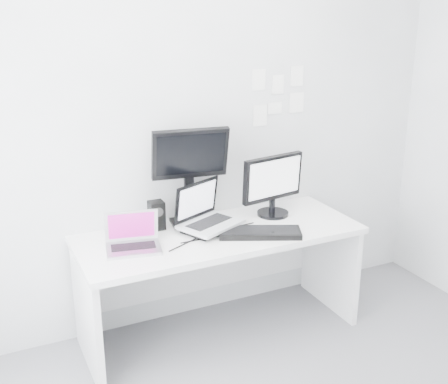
{
  "coord_description": "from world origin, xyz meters",
  "views": [
    {
      "loc": [
        -1.39,
        -1.74,
        2.1
      ],
      "look_at": [
        0.02,
        1.23,
        1.0
      ],
      "focal_mm": 45.16,
      "sensor_mm": 36.0,
      "label": 1
    }
  ],
  "objects": [
    {
      "name": "wall_note_4",
      "position": [
        0.75,
        1.59,
        1.45
      ],
      "size": [
        0.11,
        0.0,
        0.14
      ],
      "primitive_type": "cube",
      "color": "white",
      "rests_on": "back_wall"
    },
    {
      "name": "wall_note_3",
      "position": [
        0.58,
        1.59,
        1.42
      ],
      "size": [
        0.11,
        0.0,
        0.08
      ],
      "primitive_type": "cube",
      "color": "white",
      "rests_on": "back_wall"
    },
    {
      "name": "dell_laptop",
      "position": [
        -0.04,
        1.3,
        0.89
      ],
      "size": [
        0.46,
        0.42,
        0.31
      ],
      "primitive_type": "cube",
      "rotation": [
        0.0,
        0.0,
        0.42
      ],
      "color": "silver",
      "rests_on": "desk"
    },
    {
      "name": "speaker",
      "position": [
        -0.34,
        1.47,
        0.82
      ],
      "size": [
        0.12,
        0.12,
        0.19
      ],
      "primitive_type": "cube",
      "rotation": [
        0.0,
        0.0,
        0.33
      ],
      "color": "black",
      "rests_on": "desk"
    },
    {
      "name": "mouse",
      "position": [
        0.26,
        1.03,
        0.75
      ],
      "size": [
        0.11,
        0.08,
        0.04
      ],
      "primitive_type": "ellipsoid",
      "rotation": [
        0.0,
        0.0,
        0.07
      ],
      "color": "black",
      "rests_on": "desk"
    },
    {
      "name": "wall_note_5",
      "position": [
        0.47,
        1.59,
        1.38
      ],
      "size": [
        0.11,
        0.0,
        0.15
      ],
      "primitive_type": "cube",
      "color": "white",
      "rests_on": "back_wall"
    },
    {
      "name": "wall_note_2",
      "position": [
        0.75,
        1.59,
        1.63
      ],
      "size": [
        0.1,
        0.0,
        0.14
      ],
      "primitive_type": "cube",
      "color": "white",
      "rests_on": "back_wall"
    },
    {
      "name": "back_wall",
      "position": [
        0.0,
        1.6,
        1.35
      ],
      "size": [
        3.6,
        0.0,
        3.6
      ],
      "primitive_type": "plane",
      "rotation": [
        1.57,
        0.0,
        0.0
      ],
      "color": "silver",
      "rests_on": "ground"
    },
    {
      "name": "wall_note_1",
      "position": [
        0.6,
        1.59,
        1.58
      ],
      "size": [
        0.09,
        0.0,
        0.13
      ],
      "primitive_type": "cube",
      "color": "white",
      "rests_on": "back_wall"
    },
    {
      "name": "desk",
      "position": [
        0.0,
        1.25,
        0.36
      ],
      "size": [
        1.8,
        0.7,
        0.73
      ],
      "primitive_type": "cube",
      "color": "white",
      "rests_on": "ground"
    },
    {
      "name": "keyboard",
      "position": [
        0.2,
        1.09,
        0.75
      ],
      "size": [
        0.54,
        0.38,
        0.03
      ],
      "primitive_type": "cube",
      "rotation": [
        0.0,
        0.0,
        -0.43
      ],
      "color": "black",
      "rests_on": "desk"
    },
    {
      "name": "rear_monitor",
      "position": [
        -0.11,
        1.47,
        1.06
      ],
      "size": [
        0.51,
        0.24,
        0.66
      ],
      "primitive_type": "cube",
      "rotation": [
        0.0,
        0.0,
        -0.14
      ],
      "color": "black",
      "rests_on": "desk"
    },
    {
      "name": "macbook",
      "position": [
        -0.58,
        1.21,
        0.85
      ],
      "size": [
        0.36,
        0.29,
        0.24
      ],
      "primitive_type": "cube",
      "rotation": [
        0.0,
        0.0,
        -0.2
      ],
      "color": "#ACACB0",
      "rests_on": "desk"
    },
    {
      "name": "samsung_monitor",
      "position": [
        0.46,
        1.37,
        0.95
      ],
      "size": [
        0.5,
        0.29,
        0.43
      ],
      "primitive_type": "cube",
      "rotation": [
        0.0,
        0.0,
        0.17
      ],
      "color": "black",
      "rests_on": "desk"
    },
    {
      "name": "wall_note_0",
      "position": [
        0.45,
        1.59,
        1.62
      ],
      "size": [
        0.1,
        0.0,
        0.14
      ],
      "primitive_type": "cube",
      "color": "white",
      "rests_on": "back_wall"
    }
  ]
}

